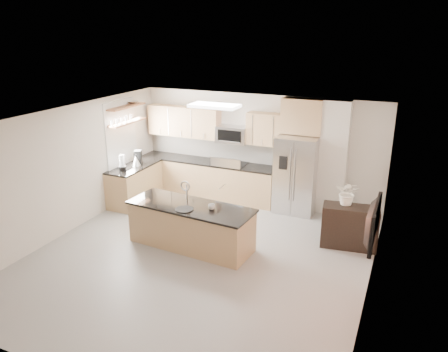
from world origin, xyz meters
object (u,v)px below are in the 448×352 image
at_px(microwave, 232,134).
at_px(platter, 184,209).
at_px(blender, 122,164).
at_px(flower_vase, 349,187).
at_px(coffee_maker, 138,157).
at_px(island, 191,226).
at_px(refrigerator, 297,174).
at_px(range, 230,181).
at_px(cup, 212,207).
at_px(bowl, 133,102).
at_px(television, 367,222).
at_px(credenza, 350,227).
at_px(kettle, 136,161).

xyz_separation_m(microwave, platter, (0.25, -2.91, -0.77)).
relative_size(blender, flower_vase, 0.53).
bearing_deg(coffee_maker, flower_vase, -5.10).
bearing_deg(island, blender, 160.05).
xyz_separation_m(island, blender, (-2.33, 1.06, 0.66)).
distance_m(refrigerator, island, 2.92).
relative_size(microwave, coffee_maker, 2.38).
relative_size(range, platter, 3.33).
distance_m(cup, platter, 0.51).
height_order(cup, bowl, bowl).
xyz_separation_m(bowl, television, (5.76, -2.46, -1.03)).
height_order(credenza, platter, platter).
bearing_deg(credenza, platter, -160.75).
height_order(blender, coffee_maker, blender).
height_order(range, cup, range).
relative_size(island, television, 2.35).
relative_size(range, bowl, 3.37).
bearing_deg(island, flower_vase, 29.54).
xyz_separation_m(blender, coffee_maker, (-0.02, 0.66, -0.01)).
bearing_deg(blender, coffee_maker, 91.73).
bearing_deg(platter, blender, 150.95).
bearing_deg(bowl, platter, -40.46).
distance_m(microwave, television, 4.79).
xyz_separation_m(blender, bowl, (-0.18, 0.84, 1.29)).
relative_size(island, platter, 7.36).
distance_m(platter, flower_vase, 3.14).
bearing_deg(range, cup, -74.60).
height_order(kettle, coffee_maker, coffee_maker).
distance_m(island, coffee_maker, 2.99).
bearing_deg(kettle, platter, -37.81).
height_order(microwave, television, microwave).
xyz_separation_m(credenza, bowl, (-5.33, 0.70, 1.96)).
height_order(microwave, credenza, microwave).
xyz_separation_m(flower_vase, television, (0.53, -1.83, 0.15)).
distance_m(microwave, bowl, 2.50).
height_order(flower_vase, television, television).
relative_size(microwave, cup, 5.84).
bearing_deg(flower_vase, bowl, 173.13).
bearing_deg(bowl, blender, -78.23).
relative_size(cup, television, 0.12).
bearing_deg(coffee_maker, refrigerator, 11.90).
bearing_deg(cup, microwave, 104.72).
distance_m(refrigerator, television, 3.62).
bearing_deg(coffee_maker, television, -22.16).
distance_m(coffee_maker, flower_vase, 5.10).
relative_size(cup, flower_vase, 0.18).
height_order(range, blender, blender).
relative_size(range, television, 1.06).
bearing_deg(television, platter, 84.22).
xyz_separation_m(range, cup, (0.71, -2.57, 0.43)).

